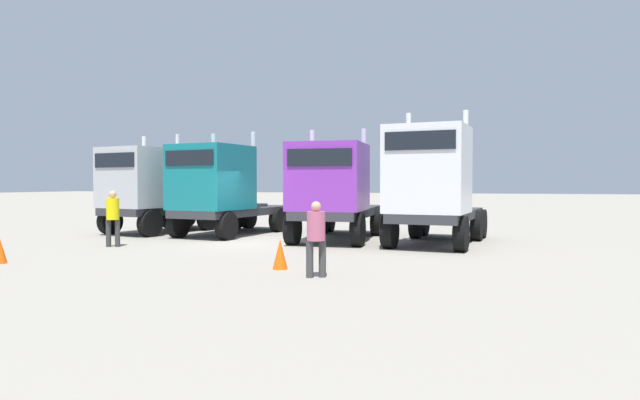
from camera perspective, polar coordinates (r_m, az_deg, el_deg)
The scene contains 9 objects.
ground at distance 18.91m, azimuth -6.68°, elevation -4.48°, with size 200.00×200.00×0.00m, color gray.
semi_truck_silver at distance 23.42m, azimuth -17.32°, elevation 1.06°, with size 3.44×6.00×4.05m.
semi_truck_teal at distance 21.56m, azimuth -10.30°, elevation 1.16°, with size 3.19×6.31×4.08m.
semi_truck_purple at distance 19.13m, azimuth 1.41°, elevation 0.97°, with size 3.00×6.52×3.98m.
semi_truck_white at distance 18.03m, azimuth 11.54°, elevation 1.50°, with size 3.00×6.05×4.43m.
visitor_in_hivis at distance 18.86m, azimuth -20.73°, elevation -1.39°, with size 0.53×0.53×1.81m.
visitor_with_camera at distance 11.90m, azimuth -0.41°, elevation -3.50°, with size 0.55×0.55×1.65m.
traffic_cone_near at distance 13.14m, azimuth -4.16°, elevation -5.63°, with size 0.36×0.36×0.72m, color #F2590C.
traffic_cone_mid at distance 16.25m, azimuth -30.34°, elevation -4.51°, with size 0.36×0.36×0.69m, color #F2590C.
Camera 1 is at (8.09, -16.97, 2.04)m, focal length 30.80 mm.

